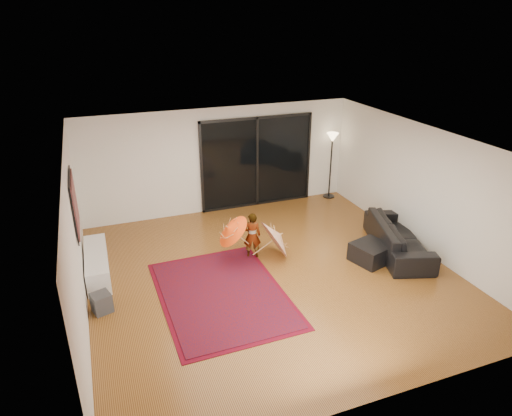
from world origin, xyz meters
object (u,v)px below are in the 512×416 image
ottoman (371,253)px  sofa (398,237)px  media_console (97,264)px  child (252,235)px

ottoman → sofa: bearing=12.3°
media_console → sofa: bearing=-11.1°
sofa → child: 3.20m
media_console → ottoman: size_ratio=2.47×
media_console → child: size_ratio=1.69×
child → sofa: bearing=-179.6°
media_console → child: child is taller
ottoman → media_console: bearing=164.6°
child → media_console: bearing=8.6°
sofa → ottoman: (-0.80, -0.18, -0.14)m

